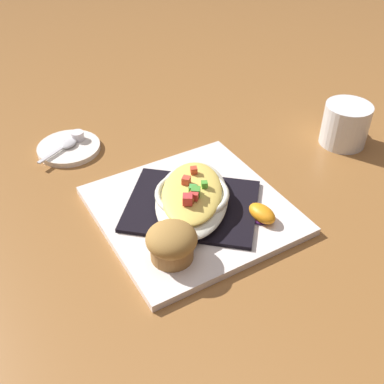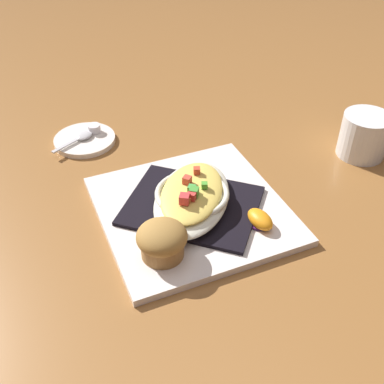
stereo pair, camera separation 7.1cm
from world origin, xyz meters
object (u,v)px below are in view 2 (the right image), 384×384
object	(u,v)px
creamer_saucer	(85,140)
gratin_dish	(192,195)
square_plate	(192,210)
orange_garnish	(259,220)
spoon	(82,137)
coffee_mug	(363,137)
muffin	(162,240)
creamer_cup_0	(94,129)

from	to	relation	value
creamer_saucer	gratin_dish	bearing A→B (deg)	100.58
square_plate	orange_garnish	xyz separation A→B (m)	(-0.06, 0.09, 0.02)
gratin_dish	spoon	size ratio (longest dim) A/B	2.30
square_plate	coffee_mug	xyz separation A→B (m)	(-0.35, 0.04, 0.03)
muffin	coffee_mug	world-z (taller)	coffee_mug
gratin_dish	creamer_saucer	world-z (taller)	gratin_dish
muffin	coffee_mug	bearing A→B (deg)	-177.00
creamer_saucer	spoon	xyz separation A→B (m)	(0.00, 0.00, 0.01)
spoon	orange_garnish	bearing A→B (deg)	107.54
orange_garnish	creamer_cup_0	bearing A→B (deg)	-76.94
square_plate	creamer_saucer	distance (m)	0.29
gratin_dish	creamer_cup_0	size ratio (longest dim) A/B	8.88
muffin	spoon	world-z (taller)	muffin
gratin_dish	orange_garnish	world-z (taller)	gratin_dish
square_plate	coffee_mug	bearing A→B (deg)	173.97
coffee_mug	spoon	xyz separation A→B (m)	(0.41, -0.32, -0.02)
muffin	creamer_cup_0	xyz separation A→B (m)	(-0.06, -0.35, -0.02)
coffee_mug	creamer_saucer	distance (m)	0.52
square_plate	coffee_mug	world-z (taller)	coffee_mug
muffin	orange_garnish	world-z (taller)	muffin
creamer_cup_0	spoon	bearing A→B (deg)	16.29
square_plate	orange_garnish	distance (m)	0.11
spoon	square_plate	bearing A→B (deg)	101.49
gratin_dish	creamer_saucer	distance (m)	0.29
gratin_dish	muffin	size ratio (longest dim) A/B	3.03
gratin_dish	muffin	xyz separation A→B (m)	(0.09, 0.06, 0.00)
spoon	creamer_cup_0	size ratio (longest dim) A/B	3.86
creamer_saucer	coffee_mug	bearing A→B (deg)	141.42
gratin_dish	orange_garnish	xyz separation A→B (m)	(-0.06, 0.09, -0.01)
orange_garnish	spoon	size ratio (longest dim) A/B	0.63
muffin	orange_garnish	bearing A→B (deg)	169.41
creamer_cup_0	orange_garnish	bearing A→B (deg)	103.06
coffee_mug	creamer_saucer	size ratio (longest dim) A/B	0.86
coffee_mug	muffin	bearing A→B (deg)	3.00
coffee_mug	creamer_cup_0	bearing A→B (deg)	-41.02
orange_garnish	creamer_saucer	size ratio (longest dim) A/B	0.51
orange_garnish	spoon	bearing A→B (deg)	-72.46
gratin_dish	creamer_cup_0	world-z (taller)	gratin_dish
creamer_saucer	spoon	size ratio (longest dim) A/B	1.25
square_plate	muffin	bearing A→B (deg)	33.62
gratin_dish	coffee_mug	distance (m)	0.35
square_plate	creamer_saucer	bearing A→B (deg)	-79.39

